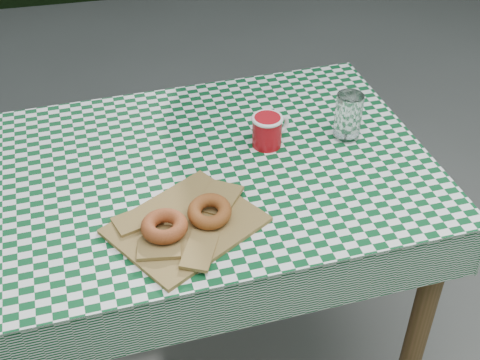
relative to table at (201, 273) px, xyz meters
name	(u,v)px	position (x,y,z in m)	size (l,w,h in m)	color
ground	(241,323)	(0.14, 0.09, -0.38)	(60.00, 60.00, 0.00)	#585853
table	(201,273)	(0.00, 0.00, 0.00)	(1.17, 0.78, 0.75)	brown
tablecloth	(195,169)	(0.00, 0.00, 0.38)	(1.19, 0.80, 0.01)	#0A4520
paper_bag	(186,224)	(-0.06, -0.21, 0.39)	(0.31, 0.25, 0.02)	olive
bagel_front	(164,226)	(-0.10, -0.23, 0.41)	(0.10, 0.10, 0.03)	#A14721
bagel_back	(210,211)	(0.00, -0.21, 0.41)	(0.10, 0.10, 0.03)	brown
coffee_mug	(267,131)	(0.20, 0.06, 0.42)	(0.15, 0.15, 0.09)	#A80A12
drinking_glass	(348,116)	(0.42, 0.05, 0.44)	(0.07, 0.07, 0.13)	white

